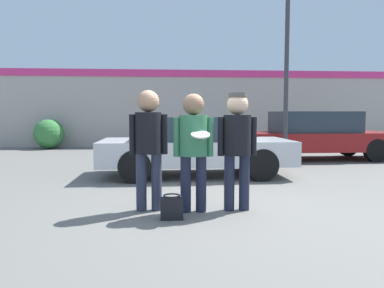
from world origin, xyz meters
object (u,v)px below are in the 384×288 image
(person_right, at_px, (237,139))
(handbag, at_px, (172,208))
(parked_car_near, at_px, (195,145))
(person_left, at_px, (149,139))
(parked_car_far, at_px, (315,135))
(person_middle_with_frisbee, at_px, (193,141))
(street_lamp, at_px, (296,40))
(shrub, at_px, (49,134))

(person_right, relative_size, handbag, 5.13)
(handbag, bearing_deg, parked_car_near, 80.06)
(parked_car_near, bearing_deg, person_left, -107.14)
(person_right, distance_m, parked_car_far, 6.86)
(person_left, height_order, person_middle_with_frisbee, person_left)
(person_left, distance_m, person_middle_with_frisbee, 0.65)
(parked_car_near, xyz_separation_m, street_lamp, (2.82, 1.45, 2.66))
(street_lamp, height_order, handbag, street_lamp)
(person_middle_with_frisbee, xyz_separation_m, parked_car_near, (0.30, 3.15, -0.33))
(person_right, bearing_deg, shrub, 118.99)
(handbag, bearing_deg, person_left, 122.33)
(parked_car_far, relative_size, handbag, 14.05)
(street_lamp, xyz_separation_m, shrub, (-8.04, 5.47, -2.75))
(street_lamp, bearing_deg, shrub, 145.79)
(street_lamp, relative_size, shrub, 4.57)
(person_left, distance_m, street_lamp, 6.27)
(person_middle_with_frisbee, relative_size, parked_car_far, 0.36)
(person_left, relative_size, street_lamp, 0.32)
(street_lamp, relative_size, handbag, 16.34)
(person_left, relative_size, parked_car_far, 0.37)
(person_right, xyz_separation_m, parked_car_far, (3.63, 5.81, -0.30))
(parked_car_far, height_order, handbag, parked_car_far)
(parked_car_near, distance_m, parked_car_far, 4.80)
(person_right, relative_size, street_lamp, 0.31)
(person_middle_with_frisbee, bearing_deg, street_lamp, 55.87)
(person_right, relative_size, parked_car_far, 0.37)
(shrub, bearing_deg, street_lamp, -34.21)
(person_middle_with_frisbee, bearing_deg, parked_car_near, 84.64)
(person_left, relative_size, handbag, 5.24)
(person_middle_with_frisbee, bearing_deg, person_right, 3.42)
(person_left, distance_m, parked_car_near, 3.18)
(person_middle_with_frisbee, bearing_deg, handbag, -131.17)
(person_middle_with_frisbee, xyz_separation_m, street_lamp, (3.12, 4.60, 2.33))
(parked_car_near, relative_size, parked_car_far, 0.91)
(person_middle_with_frisbee, height_order, street_lamp, street_lamp)
(person_right, xyz_separation_m, parked_car_near, (-0.34, 3.11, -0.35))
(person_middle_with_frisbee, distance_m, parked_car_far, 7.24)
(shrub, bearing_deg, parked_car_near, -52.97)
(street_lamp, bearing_deg, parked_car_far, 47.62)
(person_middle_with_frisbee, relative_size, shrub, 1.42)
(person_left, bearing_deg, shrub, 113.34)
(person_left, distance_m, shrub, 10.83)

